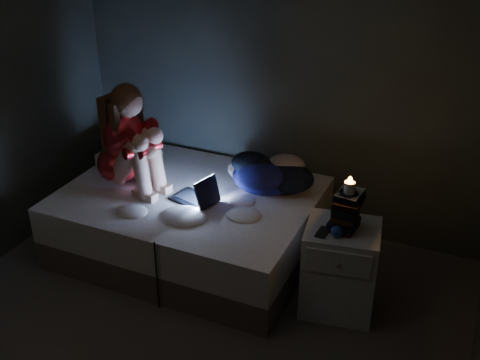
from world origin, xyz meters
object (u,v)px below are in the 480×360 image
Objects in this scene: woman at (117,134)px; laptop at (193,187)px; bed at (190,221)px; candle at (349,190)px; nightstand at (340,268)px; phone at (321,230)px.

laptop is (0.67, -0.01, -0.31)m from woman.
bed is 1.50m from candle.
bed is 1.32m from nightstand.
bed is at bearing 177.61° from phone.
woman is (-0.57, -0.08, 0.70)m from bed.
laptop reaches higher than phone.
bed is at bearing 149.08° from laptop.
woman is 1.79m from phone.
phone is at bearing 3.51° from laptop.
phone is at bearing -145.11° from candle.
woman is 6.20× the size of phone.
bed is 2.25× the size of woman.
laptop is at bearing -45.42° from bed.
laptop reaches higher than bed.
nightstand is 0.37m from phone.
woman is 1.31× the size of nightstand.
candle is 0.57× the size of phone.
phone is (1.75, -0.22, -0.30)m from woman.
bed is 0.91m from woman.
candle is (0.01, 0.00, 0.63)m from nightstand.
candle is at bearing 47.10° from phone.
laptop is at bearing 164.88° from nightstand.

